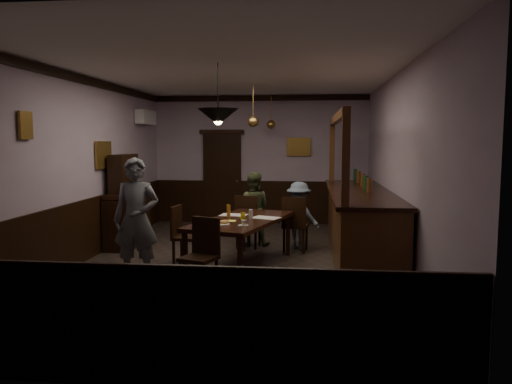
# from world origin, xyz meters

# --- Properties ---
(room) EXTENTS (5.01, 8.01, 3.01)m
(room) POSITION_xyz_m (0.00, 0.00, 1.50)
(room) COLOR #2D2621
(room) RESTS_ON ground
(dining_table) EXTENTS (1.55, 2.39, 0.75)m
(dining_table) POSITION_xyz_m (0.12, -0.14, 0.69)
(dining_table) COLOR black
(dining_table) RESTS_ON ground
(chair_far_left) EXTENTS (0.46, 0.46, 0.97)m
(chair_far_left) POSITION_xyz_m (0.05, 1.21, 0.53)
(chair_far_left) COLOR black
(chair_far_left) RESTS_ON ground
(chair_far_right) EXTENTS (0.48, 0.48, 0.98)m
(chair_far_right) POSITION_xyz_m (0.91, 0.96, 0.54)
(chair_far_right) COLOR black
(chair_far_right) RESTS_ON ground
(chair_near) EXTENTS (0.53, 0.53, 0.96)m
(chair_near) POSITION_xyz_m (-0.22, -1.41, 0.52)
(chair_near) COLOR black
(chair_near) RESTS_ON ground
(chair_side) EXTENTS (0.45, 0.45, 0.93)m
(chair_side) POSITION_xyz_m (-0.82, -0.09, 0.51)
(chair_side) COLOR black
(chair_side) RESTS_ON ground
(person_standing) EXTENTS (0.66, 0.47, 1.73)m
(person_standing) POSITION_xyz_m (-1.22, -1.06, 0.86)
(person_standing) COLOR slate
(person_standing) RESTS_ON ground
(person_seated_left) EXTENTS (0.69, 0.55, 1.37)m
(person_seated_left) POSITION_xyz_m (0.11, 1.48, 0.69)
(person_seated_left) COLOR #424B2D
(person_seated_left) RESTS_ON ground
(person_seated_right) EXTENTS (0.91, 0.77, 1.22)m
(person_seated_right) POSITION_xyz_m (0.98, 1.24, 0.61)
(person_seated_right) COLOR slate
(person_seated_right) RESTS_ON ground
(newspaper_left) EXTENTS (0.46, 0.35, 0.01)m
(newspaper_left) POSITION_xyz_m (-0.06, 0.23, 0.75)
(newspaper_left) COLOR silver
(newspaper_left) RESTS_ON dining_table
(newspaper_right) EXTENTS (0.50, 0.43, 0.01)m
(newspaper_right) POSITION_xyz_m (0.49, -0.00, 0.75)
(newspaper_right) COLOR silver
(newspaper_right) RESTS_ON dining_table
(napkin) EXTENTS (0.18, 0.18, 0.00)m
(napkin) POSITION_xyz_m (-0.01, -0.34, 0.75)
(napkin) COLOR #F1F65A
(napkin) RESTS_ON dining_table
(saucer) EXTENTS (0.15, 0.15, 0.01)m
(saucer) POSITION_xyz_m (0.23, -0.74, 0.76)
(saucer) COLOR white
(saucer) RESTS_ON dining_table
(coffee_cup) EXTENTS (0.10, 0.10, 0.07)m
(coffee_cup) POSITION_xyz_m (0.24, -0.76, 0.80)
(coffee_cup) COLOR white
(coffee_cup) RESTS_ON saucer
(pastry_plate) EXTENTS (0.22, 0.22, 0.01)m
(pastry_plate) POSITION_xyz_m (-0.08, -0.70, 0.76)
(pastry_plate) COLOR white
(pastry_plate) RESTS_ON dining_table
(pastry_ring_a) EXTENTS (0.13, 0.13, 0.04)m
(pastry_ring_a) POSITION_xyz_m (-0.07, -0.65, 0.79)
(pastry_ring_a) COLOR #C68C47
(pastry_ring_a) RESTS_ON pastry_plate
(pastry_ring_b) EXTENTS (0.13, 0.13, 0.04)m
(pastry_ring_b) POSITION_xyz_m (-0.06, -0.62, 0.79)
(pastry_ring_b) COLOR #C68C47
(pastry_ring_b) RESTS_ON pastry_plate
(soda_can) EXTENTS (0.07, 0.07, 0.12)m
(soda_can) POSITION_xyz_m (0.16, -0.26, 0.81)
(soda_can) COLOR #FFF215
(soda_can) RESTS_ON dining_table
(beer_glass) EXTENTS (0.06, 0.06, 0.20)m
(beer_glass) POSITION_xyz_m (-0.11, 0.02, 0.85)
(beer_glass) COLOR #BF721E
(beer_glass) RESTS_ON dining_table
(water_glass) EXTENTS (0.06, 0.06, 0.15)m
(water_glass) POSITION_xyz_m (0.26, -0.12, 0.82)
(water_glass) COLOR silver
(water_glass) RESTS_ON dining_table
(pepper_mill) EXTENTS (0.04, 0.04, 0.14)m
(pepper_mill) POSITION_xyz_m (-0.41, -0.80, 0.82)
(pepper_mill) COLOR black
(pepper_mill) RESTS_ON dining_table
(sideboard) EXTENTS (0.46, 1.29, 1.70)m
(sideboard) POSITION_xyz_m (-2.21, 1.18, 0.68)
(sideboard) COLOR black
(sideboard) RESTS_ON ground
(bar_counter) EXTENTS (0.99, 4.24, 2.38)m
(bar_counter) POSITION_xyz_m (1.99, 0.64, 0.60)
(bar_counter) COLOR #4E2B14
(bar_counter) RESTS_ON ground
(door_back) EXTENTS (0.90, 0.06, 2.10)m
(door_back) POSITION_xyz_m (-0.90, 3.95, 1.05)
(door_back) COLOR black
(door_back) RESTS_ON ground
(ac_unit) EXTENTS (0.20, 0.85, 0.30)m
(ac_unit) POSITION_xyz_m (-2.38, 2.90, 2.45)
(ac_unit) COLOR white
(ac_unit) RESTS_ON ground
(picture_left_small) EXTENTS (0.04, 0.28, 0.36)m
(picture_left_small) POSITION_xyz_m (-2.46, -1.60, 2.15)
(picture_left_small) COLOR olive
(picture_left_small) RESTS_ON ground
(picture_left_large) EXTENTS (0.04, 0.62, 0.48)m
(picture_left_large) POSITION_xyz_m (-2.46, 0.80, 1.70)
(picture_left_large) COLOR olive
(picture_left_large) RESTS_ON ground
(picture_back) EXTENTS (0.55, 0.04, 0.42)m
(picture_back) POSITION_xyz_m (0.90, 3.96, 1.80)
(picture_back) COLOR olive
(picture_back) RESTS_ON ground
(pendant_iron) EXTENTS (0.56, 0.56, 0.83)m
(pendant_iron) POSITION_xyz_m (-0.09, -0.91, 2.28)
(pendant_iron) COLOR black
(pendant_iron) RESTS_ON ground
(pendant_brass_mid) EXTENTS (0.20, 0.20, 0.81)m
(pendant_brass_mid) POSITION_xyz_m (0.10, 1.65, 2.30)
(pendant_brass_mid) COLOR #BF8C3F
(pendant_brass_mid) RESTS_ON ground
(pendant_brass_far) EXTENTS (0.20, 0.20, 0.81)m
(pendant_brass_far) POSITION_xyz_m (0.30, 3.38, 2.30)
(pendant_brass_far) COLOR #BF8C3F
(pendant_brass_far) RESTS_ON ground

